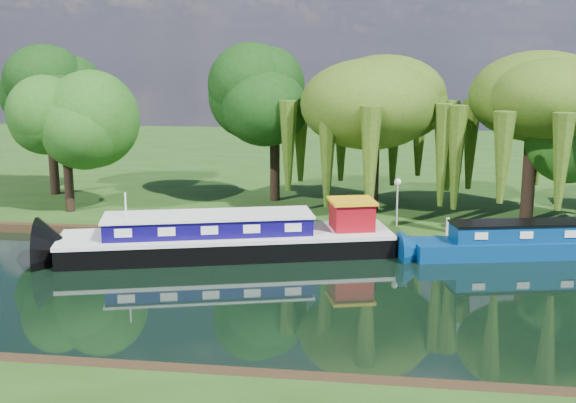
# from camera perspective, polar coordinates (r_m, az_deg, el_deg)

# --- Properties ---
(ground) EXTENTS (120.00, 120.00, 0.00)m
(ground) POSITION_cam_1_polar(r_m,az_deg,el_deg) (28.87, 7.63, -7.62)
(ground) COLOR black
(far_bank) EXTENTS (120.00, 52.00, 0.45)m
(far_bank) POSITION_cam_1_polar(r_m,az_deg,el_deg) (61.96, 7.97, 2.98)
(far_bank) COLOR #1E3B10
(far_bank) RESTS_ON ground
(dutch_barge) EXTENTS (16.02, 7.69, 3.30)m
(dutch_barge) POSITION_cam_1_polar(r_m,az_deg,el_deg) (34.52, -4.60, -2.91)
(dutch_barge) COLOR black
(dutch_barge) RESTS_ON ground
(narrowboat) EXTENTS (12.42, 4.75, 1.79)m
(narrowboat) POSITION_cam_1_polar(r_m,az_deg,el_deg) (36.41, 19.35, -3.07)
(narrowboat) COLOR navy
(narrowboat) RESTS_ON ground
(red_dinghy) EXTENTS (3.62, 2.97, 0.65)m
(red_dinghy) POSITION_cam_1_polar(r_m,az_deg,el_deg) (37.38, -14.41, -3.41)
(red_dinghy) COLOR maroon
(red_dinghy) RESTS_ON ground
(willow_left) EXTENTS (7.03, 7.03, 8.42)m
(willow_left) POSITION_cam_1_polar(r_m,az_deg,el_deg) (41.49, 6.85, 7.56)
(willow_left) COLOR black
(willow_left) RESTS_ON far_bank
(willow_right) EXTENTS (6.80, 6.80, 8.28)m
(willow_right) POSITION_cam_1_polar(r_m,az_deg,el_deg) (40.47, 18.81, 6.82)
(willow_right) COLOR black
(willow_right) RESTS_ON far_bank
(tree_far_left) EXTENTS (4.83, 4.83, 7.79)m
(tree_far_left) POSITION_cam_1_polar(r_m,az_deg,el_deg) (43.07, -17.22, 6.23)
(tree_far_left) COLOR black
(tree_far_left) RESTS_ON far_bank
(tree_far_back) EXTENTS (5.11, 5.11, 8.59)m
(tree_far_back) POSITION_cam_1_polar(r_m,az_deg,el_deg) (48.73, -18.33, 7.52)
(tree_far_back) COLOR black
(tree_far_back) RESTS_ON far_bank
(tree_far_mid) EXTENTS (5.38, 5.38, 8.80)m
(tree_far_mid) POSITION_cam_1_polar(r_m,az_deg,el_deg) (44.28, -1.06, 7.84)
(tree_far_mid) COLOR black
(tree_far_mid) RESTS_ON far_bank
(lamppost) EXTENTS (0.36, 0.36, 2.56)m
(lamppost) POSITION_cam_1_polar(r_m,az_deg,el_deg) (38.42, 8.64, 0.95)
(lamppost) COLOR silver
(lamppost) RESTS_ON far_bank
(mooring_posts) EXTENTS (19.16, 0.16, 1.00)m
(mooring_posts) POSITION_cam_1_polar(r_m,az_deg,el_deg) (36.68, 7.03, -1.87)
(mooring_posts) COLOR silver
(mooring_posts) RESTS_ON far_bank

